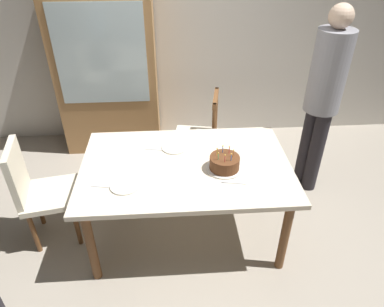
% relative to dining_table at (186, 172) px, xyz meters
% --- Properties ---
extents(ground, '(6.40, 6.40, 0.00)m').
position_rel_dining_table_xyz_m(ground, '(0.00, 0.00, -0.67)').
color(ground, '#9E9384').
extents(back_wall, '(6.40, 0.10, 2.60)m').
position_rel_dining_table_xyz_m(back_wall, '(0.00, 1.85, 0.63)').
color(back_wall, beige).
rests_on(back_wall, ground).
extents(dining_table, '(1.67, 1.09, 0.74)m').
position_rel_dining_table_xyz_m(dining_table, '(0.00, 0.00, 0.00)').
color(dining_table, beige).
rests_on(dining_table, ground).
extents(birthday_cake, '(0.28, 0.28, 0.18)m').
position_rel_dining_table_xyz_m(birthday_cake, '(0.30, -0.09, 0.13)').
color(birthday_cake, silver).
rests_on(birthday_cake, dining_table).
extents(plate_near_celebrant, '(0.22, 0.22, 0.01)m').
position_rel_dining_table_xyz_m(plate_near_celebrant, '(-0.46, -0.25, 0.09)').
color(plate_near_celebrant, silver).
rests_on(plate_near_celebrant, dining_table).
extents(plate_far_side, '(0.22, 0.22, 0.01)m').
position_rel_dining_table_xyz_m(plate_far_side, '(-0.08, 0.25, 0.09)').
color(plate_far_side, silver).
rests_on(plate_far_side, dining_table).
extents(fork_near_celebrant, '(0.18, 0.04, 0.01)m').
position_rel_dining_table_xyz_m(fork_near_celebrant, '(-0.62, -0.24, 0.08)').
color(fork_near_celebrant, silver).
rests_on(fork_near_celebrant, dining_table).
extents(fork_far_side, '(0.18, 0.04, 0.01)m').
position_rel_dining_table_xyz_m(fork_far_side, '(-0.24, 0.23, 0.08)').
color(fork_far_side, silver).
rests_on(fork_far_side, dining_table).
extents(fork_near_guest, '(0.18, 0.05, 0.01)m').
position_rel_dining_table_xyz_m(fork_near_guest, '(0.34, -0.26, 0.08)').
color(fork_near_guest, silver).
rests_on(fork_near_guest, dining_table).
extents(chair_spindle_back, '(0.51, 0.51, 0.95)m').
position_rel_dining_table_xyz_m(chair_spindle_back, '(0.17, 0.86, -0.21)').
color(chair_spindle_back, beige).
rests_on(chair_spindle_back, ground).
extents(chair_upholstered, '(0.51, 0.51, 0.95)m').
position_rel_dining_table_xyz_m(chair_upholstered, '(-1.22, 0.03, -0.13)').
color(chair_upholstered, beige).
rests_on(chair_upholstered, ground).
extents(person_guest, '(0.32, 0.32, 1.82)m').
position_rel_dining_table_xyz_m(person_guest, '(1.30, 0.60, 0.38)').
color(person_guest, '#262328').
rests_on(person_guest, ground).
extents(china_cabinet, '(1.10, 0.45, 1.90)m').
position_rel_dining_table_xyz_m(china_cabinet, '(-0.80, 1.56, 0.29)').
color(china_cabinet, '#9E7042').
rests_on(china_cabinet, ground).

